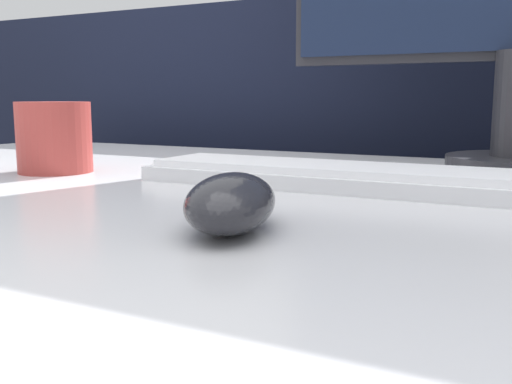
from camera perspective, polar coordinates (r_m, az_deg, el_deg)
The scene contains 4 objects.
partition_panel at distance 1.16m, azimuth 18.01°, elevation -7.21°, with size 5.00×0.03×1.01m.
computer_mouse_near at distance 0.43m, azimuth -2.41°, elevation -0.98°, with size 0.10×0.14×0.04m.
keyboard at distance 0.65m, azimuth 6.92°, elevation 1.55°, with size 0.42×0.11×0.02m.
mug at distance 0.81m, azimuth -18.66°, elevation 4.97°, with size 0.09×0.09×0.09m.
Camera 1 is at (0.18, -0.45, 0.82)m, focal length 42.00 mm.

